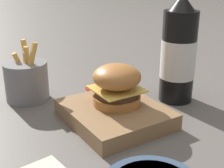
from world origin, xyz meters
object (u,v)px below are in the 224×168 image
object	(u,v)px
burger	(117,85)
fries_basket	(27,80)
serving_board	(112,114)
ketchup_bottle	(178,54)

from	to	relation	value
burger	fries_basket	world-z (taller)	fries_basket
serving_board	ketchup_bottle	distance (m)	0.22
ketchup_bottle	serving_board	bearing A→B (deg)	-85.59
serving_board	ketchup_bottle	bearing A→B (deg)	94.41
burger	serving_board	bearing A→B (deg)	-67.85
serving_board	burger	world-z (taller)	burger
burger	ketchup_bottle	size ratio (longest dim) A/B	0.40
burger	ketchup_bottle	bearing A→B (deg)	92.74
serving_board	burger	size ratio (longest dim) A/B	2.07
serving_board	burger	bearing A→B (deg)	112.15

